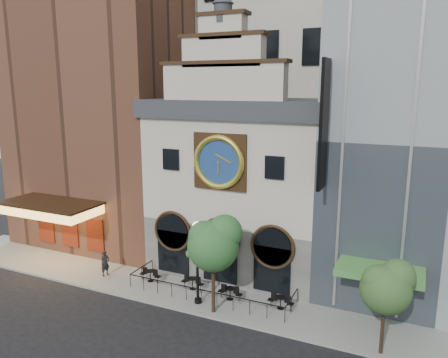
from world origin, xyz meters
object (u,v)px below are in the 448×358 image
at_px(bistro_3, 281,301).
at_px(tree_left, 214,242).
at_px(tree_right, 387,286).
at_px(pedestrian, 105,263).
at_px(bistro_1, 192,282).
at_px(bistro_0, 150,275).
at_px(lamppost, 197,253).
at_px(bistro_2, 230,293).

relative_size(bistro_3, tree_left, 0.27).
height_order(bistro_3, tree_right, tree_right).
height_order(pedestrian, tree_left, tree_left).
distance_m(bistro_1, tree_right, 12.57).
relative_size(bistro_0, pedestrian, 0.87).
bearing_deg(tree_left, bistro_0, 162.23).
xyz_separation_m(bistro_3, tree_right, (5.93, -2.13, 3.15)).
relative_size(pedestrian, tree_right, 0.37).
height_order(bistro_0, tree_left, tree_left).
xyz_separation_m(pedestrian, lamppost, (7.77, -0.80, 2.32)).
height_order(bistro_0, bistro_2, same).
distance_m(pedestrian, tree_left, 9.87).
distance_m(bistro_3, tree_left, 5.54).
relative_size(bistro_3, lamppost, 0.30).
xyz_separation_m(bistro_0, tree_left, (5.77, -1.85, 3.88)).
bearing_deg(bistro_2, tree_left, -97.64).
distance_m(bistro_0, bistro_1, 3.19).
height_order(pedestrian, tree_right, tree_right).
relative_size(bistro_2, tree_left, 0.27).
xyz_separation_m(bistro_1, tree_right, (11.97, -2.20, 3.15)).
bearing_deg(bistro_1, bistro_2, -5.65).
xyz_separation_m(bistro_2, lamppost, (-1.63, -1.22, 2.77)).
bearing_deg(pedestrian, bistro_0, -61.78).
height_order(bistro_2, pedestrian, pedestrian).
bearing_deg(tree_left, lamppost, 159.40).
bearing_deg(tree_left, tree_right, -1.09).
bearing_deg(bistro_2, lamppost, -143.23).
xyz_separation_m(bistro_3, pedestrian, (-12.61, -0.63, 0.44)).
distance_m(bistro_0, tree_right, 15.61).
distance_m(bistro_0, bistro_2, 6.01).
xyz_separation_m(bistro_2, pedestrian, (-9.40, -0.42, 0.44)).
bearing_deg(tree_right, tree_left, 178.91).
height_order(bistro_2, tree_right, tree_right).
bearing_deg(tree_right, bistro_0, 172.37).
bearing_deg(bistro_0, bistro_2, -1.06).
xyz_separation_m(bistro_3, tree_left, (-3.45, -1.95, 3.88)).
bearing_deg(bistro_0, tree_right, -7.63).
xyz_separation_m(bistro_0, pedestrian, (-3.39, -0.53, 0.44)).
relative_size(pedestrian, tree_left, 0.31).
relative_size(lamppost, tree_left, 0.88).
relative_size(bistro_1, tree_left, 0.27).
distance_m(bistro_3, lamppost, 5.75).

